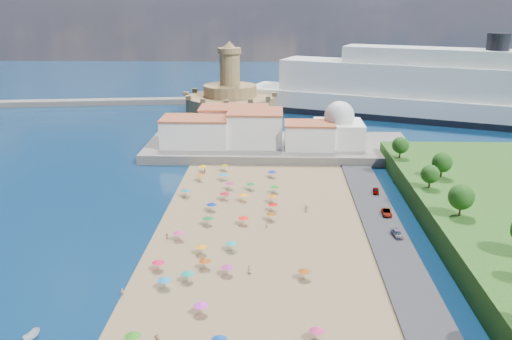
{
  "coord_description": "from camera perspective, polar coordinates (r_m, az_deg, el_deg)",
  "views": [
    {
      "loc": [
        9.39,
        -116.3,
        51.37
      ],
      "look_at": [
        4.0,
        25.0,
        8.0
      ],
      "focal_mm": 40.0,
      "sensor_mm": 36.0,
      "label": 1
    }
  ],
  "objects": [
    {
      "name": "breakwater",
      "position": [
        298.8,
        -21.54,
        6.22
      ],
      "size": [
        199.03,
        34.77,
        2.6
      ],
      "primitive_type": "cube",
      "rotation": [
        0.0,
        0.0,
        0.14
      ],
      "color": "#59544C",
      "rests_on": "ground"
    },
    {
      "name": "beach_parasols",
      "position": [
        122.15,
        -3.33,
        -6.74
      ],
      "size": [
        32.95,
        117.04,
        2.2
      ],
      "color": "gray",
      "rests_on": "beach"
    },
    {
      "name": "fortress",
      "position": [
        259.08,
        -2.6,
        7.1
      ],
      "size": [
        40.0,
        40.0,
        32.4
      ],
      "color": "#987D4C",
      "rests_on": "ground"
    },
    {
      "name": "beachgoers",
      "position": [
        125.71,
        -4.32,
        -6.56
      ],
      "size": [
        35.73,
        105.38,
        1.88
      ],
      "color": "tan",
      "rests_on": "beach"
    },
    {
      "name": "domed_building",
      "position": [
        193.14,
        8.28,
        4.19
      ],
      "size": [
        16.0,
        16.0,
        15.0
      ],
      "color": "silver",
      "rests_on": "terrace"
    },
    {
      "name": "cruise_ship",
      "position": [
        256.55,
        17.48,
        7.22
      ],
      "size": [
        167.09,
        86.11,
        37.14
      ],
      "color": "black",
      "rests_on": "ground"
    },
    {
      "name": "waterfront_buildings",
      "position": [
        195.25,
        -1.53,
        4.17
      ],
      "size": [
        57.0,
        29.0,
        11.0
      ],
      "color": "silver",
      "rests_on": "terrace"
    },
    {
      "name": "parked_cars",
      "position": [
        140.67,
        12.98,
        -4.23
      ],
      "size": [
        2.51,
        33.14,
        1.34
      ],
      "color": "gray",
      "rests_on": "promenade"
    },
    {
      "name": "terrace",
      "position": [
        195.76,
        2.29,
        2.28
      ],
      "size": [
        90.0,
        36.0,
        3.0
      ],
      "primitive_type": "cube",
      "color": "#59544C",
      "rests_on": "ground"
    },
    {
      "name": "hillside_trees",
      "position": [
        121.83,
        21.45,
        -3.96
      ],
      "size": [
        15.25,
        107.02,
        8.0
      ],
      "color": "#382314",
      "rests_on": "hillside"
    },
    {
      "name": "ground",
      "position": [
        127.48,
        -2.24,
        -6.73
      ],
      "size": [
        700.0,
        700.0,
        0.0
      ],
      "primitive_type": "plane",
      "color": "#071938",
      "rests_on": "ground"
    },
    {
      "name": "jetty",
      "position": [
        230.83,
        -3.2,
        4.47
      ],
      "size": [
        18.0,
        70.0,
        2.4
      ],
      "primitive_type": "cube",
      "color": "#59544C",
      "rests_on": "ground"
    }
  ]
}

